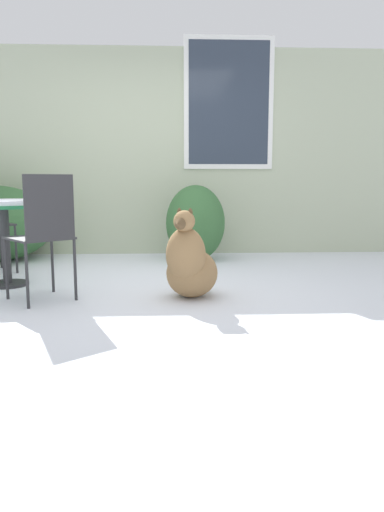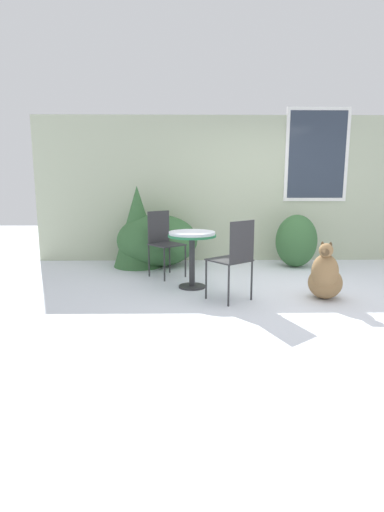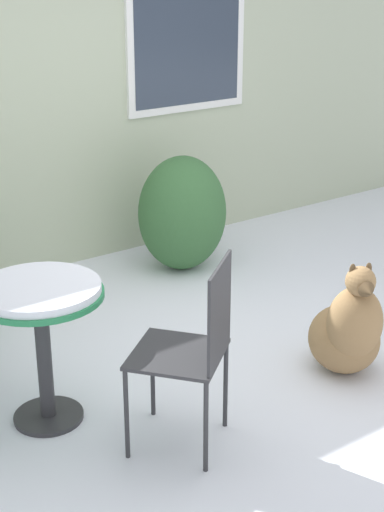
% 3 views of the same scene
% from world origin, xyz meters
% --- Properties ---
extents(ground_plane, '(16.00, 16.00, 0.00)m').
position_xyz_m(ground_plane, '(0.00, 0.00, 0.00)').
color(ground_plane, white).
extents(house_wall, '(8.00, 0.10, 2.73)m').
position_xyz_m(house_wall, '(0.07, 2.20, 1.34)').
color(house_wall, '#B2BC9E').
rests_on(house_wall, ground_plane).
extents(shrub_middle, '(0.70, 0.64, 0.90)m').
position_xyz_m(shrub_middle, '(0.61, 1.58, 0.45)').
color(shrub_middle, '#386638').
rests_on(shrub_middle, ground_plane).
extents(patio_table, '(0.66, 0.66, 0.78)m').
position_xyz_m(patio_table, '(-1.20, 0.25, 0.63)').
color(patio_table, '#2D2D30').
rests_on(patio_table, ground_plane).
extents(patio_chair_far_side, '(0.61, 0.61, 1.01)m').
position_xyz_m(patio_chair_far_side, '(-0.70, -0.39, 0.57)').
color(patio_chair_far_side, '#2D2D30').
rests_on(patio_chair_far_side, ground_plane).
extents(dog, '(0.57, 0.62, 0.75)m').
position_xyz_m(dog, '(0.45, -0.34, 0.28)').
color(dog, '#937047').
rests_on(dog, ground_plane).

